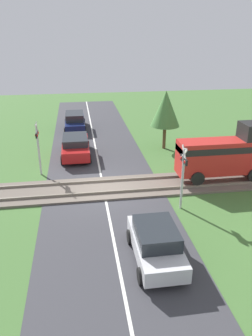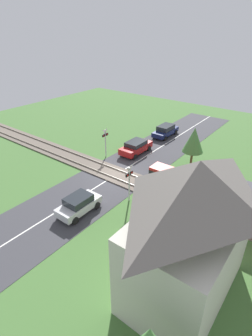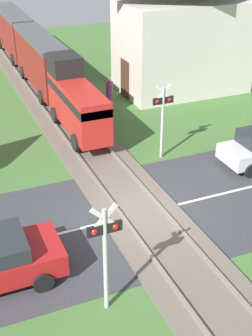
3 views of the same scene
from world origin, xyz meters
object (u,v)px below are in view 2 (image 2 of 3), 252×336
at_px(station_building, 189,235).
at_px(pedestrian_by_station, 203,227).
at_px(car_behind_queue, 165,130).
at_px(car_far_side, 79,204).
at_px(crossing_signal_west_approach, 105,139).
at_px(crossing_signal_east_approach, 129,179).
at_px(car_near_crossing, 136,147).

bearing_deg(station_building, pedestrian_by_station, -170.21).
bearing_deg(car_behind_queue, car_far_side, 8.92).
xyz_separation_m(crossing_signal_west_approach, pedestrian_by_station, (5.40, 13.68, -1.36)).
bearing_deg(crossing_signal_east_approach, car_near_crossing, -147.87).
distance_m(car_near_crossing, car_behind_queue, 6.72).
xyz_separation_m(car_far_side, pedestrian_by_station, (-3.45, 8.66, -0.06)).
bearing_deg(crossing_signal_west_approach, car_behind_queue, 167.31).
height_order(car_far_side, crossing_signal_east_approach, crossing_signal_east_approach).
xyz_separation_m(car_near_crossing, car_far_side, (11.63, 2.88, -0.01)).
relative_size(car_near_crossing, car_far_side, 1.19).
height_order(car_behind_queue, pedestrian_by_station, pedestrian_by_station).
height_order(car_near_crossing, station_building, station_building).
bearing_deg(crossing_signal_east_approach, car_far_side, -30.45).
height_order(car_near_crossing, car_far_side, car_far_side).
bearing_deg(car_far_side, car_behind_queue, -171.08).
xyz_separation_m(crossing_signal_east_approach, pedestrian_by_station, (0.19, 6.53, -1.36)).
distance_m(car_near_crossing, pedestrian_by_station, 14.15).
relative_size(car_near_crossing, crossing_signal_west_approach, 1.33).
xyz_separation_m(car_behind_queue, crossing_signal_east_approach, (14.71, 5.02, 1.29)).
distance_m(car_near_crossing, crossing_signal_west_approach, 3.74).
bearing_deg(car_behind_queue, car_near_crossing, -0.00).
height_order(crossing_signal_west_approach, pedestrian_by_station, crossing_signal_west_approach).
relative_size(car_behind_queue, pedestrian_by_station, 2.85).
bearing_deg(pedestrian_by_station, car_behind_queue, -142.23).
distance_m(car_behind_queue, station_building, 23.42).
relative_size(car_far_side, crossing_signal_east_approach, 1.12).
xyz_separation_m(car_near_crossing, car_behind_queue, (-6.72, 0.00, 0.01)).
bearing_deg(crossing_signal_east_approach, pedestrian_by_station, 88.36).
relative_size(crossing_signal_east_approach, pedestrian_by_station, 2.10).
height_order(car_near_crossing, car_behind_queue, car_behind_queue).
height_order(crossing_signal_west_approach, station_building, station_building).
distance_m(station_building, pedestrian_by_station, 5.79).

